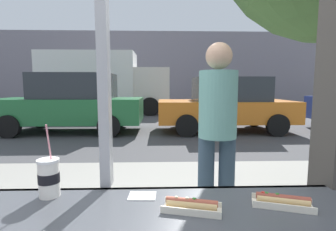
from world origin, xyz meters
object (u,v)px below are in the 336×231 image
soda_cup_left (49,177)px  pedestrian (217,126)px  hotdog_tray_near (192,205)px  box_truck (103,81)px  parked_car_green (72,103)px  hotdog_tray_far (283,201)px  parked_car_orange (226,104)px

soda_cup_left → pedestrian: 1.40m
soda_cup_left → pedestrian: (0.98, 1.00, 0.06)m
hotdog_tray_near → box_truck: box_truck is taller
soda_cup_left → box_truck: box_truck is taller
soda_cup_left → parked_car_green: (-2.25, 6.81, -0.11)m
hotdog_tray_far → parked_car_green: parked_car_green is taller
box_truck → hotdog_tray_near: bearing=-76.0°
soda_cup_left → parked_car_orange: parked_car_orange is taller
hotdog_tray_near → hotdog_tray_far: 0.38m
hotdog_tray_far → soda_cup_left: bearing=172.6°
soda_cup_left → box_truck: size_ratio=0.05×
hotdog_tray_near → pedestrian: (0.36, 1.16, 0.13)m
parked_car_orange → box_truck: size_ratio=0.65×
pedestrian → parked_car_green: bearing=119.1°
soda_cup_left → parked_car_orange: size_ratio=0.08×
pedestrian → soda_cup_left: bearing=-134.3°
hotdog_tray_far → box_truck: bearing=105.7°
parked_car_green → pedestrian: (3.23, -5.80, 0.17)m
box_truck → pedestrian: (3.44, -11.18, -0.61)m
hotdog_tray_near → parked_car_green: size_ratio=0.06×
hotdog_tray_far → box_truck: box_truck is taller
parked_car_green → parked_car_orange: (4.84, -0.00, -0.05)m
soda_cup_left → hotdog_tray_near: soda_cup_left is taller
soda_cup_left → box_truck: bearing=101.4°
parked_car_green → box_truck: (-0.21, 5.38, 0.78)m
box_truck → pedestrian: box_truck is taller
parked_car_orange → pedestrian: size_ratio=2.57×
soda_cup_left → pedestrian: pedestrian is taller
hotdog_tray_far → parked_car_green: size_ratio=0.06×
hotdog_tray_far → pedestrian: bearing=90.6°
hotdog_tray_near → parked_car_green: 7.53m
hotdog_tray_near → parked_car_orange: parked_car_orange is taller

